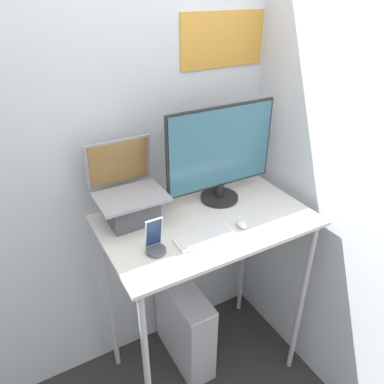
{
  "coord_description": "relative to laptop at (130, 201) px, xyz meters",
  "views": [
    {
      "loc": [
        -0.84,
        -1.02,
        2.2
      ],
      "look_at": [
        -0.09,
        0.33,
        1.32
      ],
      "focal_mm": 35.0,
      "sensor_mm": 36.0,
      "label": 1
    }
  ],
  "objects": [
    {
      "name": "wall_side_right",
      "position": [
        0.95,
        -0.51,
        0.05
      ],
      "size": [
        0.05,
        6.0,
        2.6
      ],
      "color": "silver",
      "rests_on": "ground_plane"
    },
    {
      "name": "computer_tower",
      "position": [
        0.26,
        -0.06,
        -0.96
      ],
      "size": [
        0.18,
        0.5,
        0.58
      ],
      "color": "silver",
      "rests_on": "ground_plane"
    },
    {
      "name": "keyboard",
      "position": [
        0.24,
        -0.32,
        -0.1
      ],
      "size": [
        0.29,
        0.1,
        0.02
      ],
      "color": "white",
      "rests_on": "desk"
    },
    {
      "name": "wall_back",
      "position": [
        0.34,
        0.24,
        0.05
      ],
      "size": [
        6.0,
        0.06,
        2.6
      ],
      "color": "silver",
      "rests_on": "ground_plane"
    },
    {
      "name": "laptop",
      "position": [
        0.0,
        0.0,
        0.0
      ],
      "size": [
        0.33,
        0.28,
        0.39
      ],
      "color": "#4C4C51",
      "rests_on": "desk"
    },
    {
      "name": "cell_phone",
      "position": [
        -0.0,
        -0.29,
        -0.06
      ],
      "size": [
        0.09,
        0.09,
        0.18
      ],
      "color": "#4C4C51",
      "rests_on": "desk"
    },
    {
      "name": "desk",
      "position": [
        0.33,
        -0.18,
        -0.26
      ],
      "size": [
        1.06,
        0.66,
        1.14
      ],
      "color": "beige",
      "rests_on": "ground_plane"
    },
    {
      "name": "mouse",
      "position": [
        0.45,
        -0.33,
        -0.09
      ],
      "size": [
        0.04,
        0.07,
        0.03
      ],
      "color": "white",
      "rests_on": "desk"
    },
    {
      "name": "monitor",
      "position": [
        0.5,
        -0.04,
        0.16
      ],
      "size": [
        0.63,
        0.21,
        0.53
      ],
      "color": "black",
      "rests_on": "desk"
    }
  ]
}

